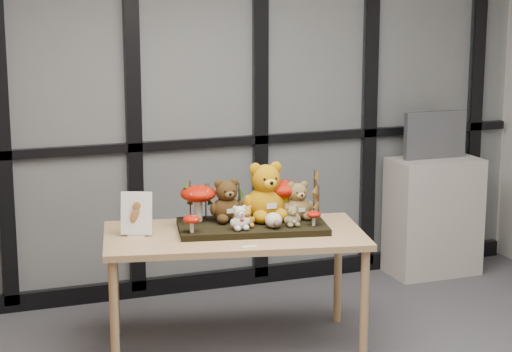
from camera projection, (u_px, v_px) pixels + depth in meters
name	position (u px, v px, depth m)	size (l,w,h in m)	color
room_shell	(366.00, 90.00, 3.94)	(5.00, 5.00, 5.00)	#BBB8B0
glass_partition	(198.00, 90.00, 6.26)	(4.90, 0.06, 2.78)	#2D383F
display_table	(234.00, 244.00, 5.39)	(1.62, 1.05, 0.70)	tan
diorama_tray	(252.00, 226.00, 5.44)	(0.86, 0.43, 0.04)	black
bear_pooh_yellow	(266.00, 188.00, 5.49)	(0.29, 0.26, 0.38)	#C58509
bear_brown_medium	(226.00, 198.00, 5.47)	(0.21, 0.19, 0.28)	#402910
bear_tan_back	(297.00, 198.00, 5.52)	(0.19, 0.17, 0.25)	olive
bear_small_yellow	(246.00, 215.00, 5.35)	(0.11, 0.10, 0.14)	orange
bear_white_bow	(240.00, 216.00, 5.29)	(0.12, 0.11, 0.16)	white
bear_beige_small	(292.00, 215.00, 5.36)	(0.10, 0.09, 0.14)	olive
plush_cream_hedgehog	(274.00, 219.00, 5.33)	(0.08, 0.07, 0.10)	silver
mushroom_back_left	(198.00, 201.00, 5.47)	(0.21, 0.21, 0.24)	#A21305
mushroom_back_right	(281.00, 197.00, 5.57)	(0.22, 0.22, 0.25)	#A21305
mushroom_front_left	(192.00, 223.00, 5.23)	(0.10, 0.10, 0.11)	#A21305
mushroom_front_right	(314.00, 217.00, 5.38)	(0.09, 0.09, 0.10)	#A21305
sprig_green_far_left	(190.00, 201.00, 5.47)	(0.05, 0.05, 0.25)	#1A360C
sprig_green_mid_left	(206.00, 201.00, 5.54)	(0.05, 0.05, 0.21)	#1A360C
sprig_dry_far_right	(314.00, 193.00, 5.56)	(0.05, 0.05, 0.29)	brown
sprig_dry_mid_right	(319.00, 204.00, 5.46)	(0.05, 0.05, 0.22)	brown
sprig_green_centre	(239.00, 200.00, 5.57)	(0.05, 0.05, 0.21)	#1A360C
sign_holder	(137.00, 216.00, 5.29)	(0.19, 0.12, 0.26)	silver
label_card	(249.00, 246.00, 5.09)	(0.08, 0.03, 0.00)	white
cabinet	(433.00, 216.00, 6.84)	(0.65, 0.38, 0.87)	#AFA69C
monitor	(435.00, 135.00, 6.74)	(0.49, 0.05, 0.35)	#4A4D52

